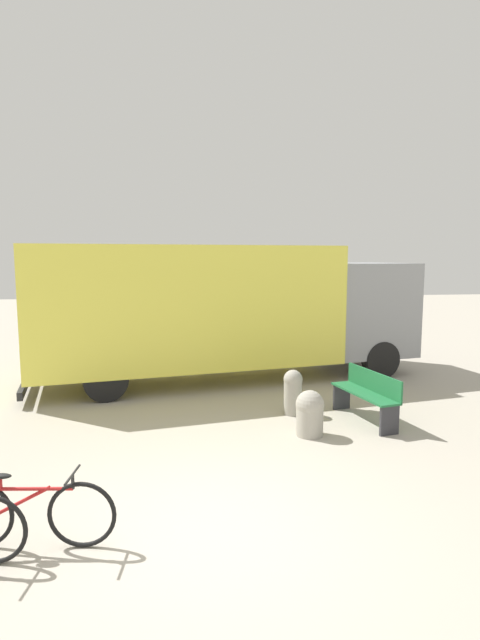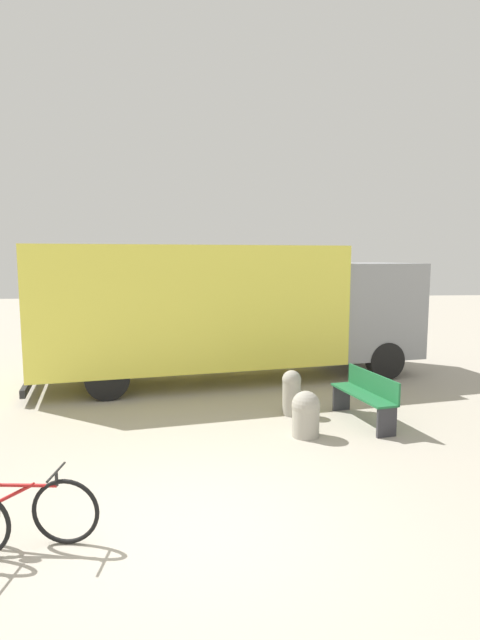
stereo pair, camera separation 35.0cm
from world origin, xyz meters
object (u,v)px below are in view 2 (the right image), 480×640
(bicycle_middle, at_px, (15,509))
(bollard_far_bench, at_px, (292,391))
(park_bench, at_px, (366,395))
(delivery_truck, at_px, (228,307))
(bollard_near_bench, at_px, (306,413))

(bicycle_middle, xyz_separation_m, bollard_far_bench, (3.53, 3.76, 0.08))
(park_bench, bearing_deg, bicycle_middle, 112.57)
(delivery_truck, relative_size, park_bench, 5.69)
(bollard_near_bench, bearing_deg, delivery_truck, 103.94)
(delivery_truck, distance_m, park_bench, 4.12)
(delivery_truck, height_order, bicycle_middle, delivery_truck)
(bollard_far_bench, bearing_deg, bicycle_middle, -133.22)
(delivery_truck, distance_m, bollard_far_bench, 3.20)
(bicycle_middle, bearing_deg, delivery_truck, 75.52)
(delivery_truck, relative_size, bicycle_middle, 5.51)
(bicycle_middle, distance_m, bollard_far_bench, 5.16)
(bicycle_middle, relative_size, bollard_near_bench, 2.27)
(park_bench, xyz_separation_m, bicycle_middle, (-4.72, -3.23, -0.13))
(park_bench, relative_size, bollard_near_bench, 2.19)
(delivery_truck, bearing_deg, park_bench, -67.26)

